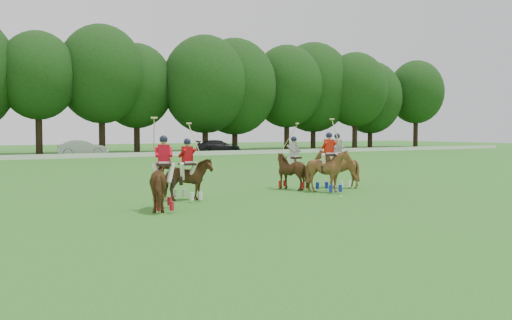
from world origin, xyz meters
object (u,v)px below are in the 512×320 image
car_right (219,146)px  polo_red_a (164,183)px  polo_red_b (187,179)px  polo_stripe_b (337,168)px  polo_stripe_a (294,170)px  polo_ball (341,197)px  polo_red_c (329,170)px  car_mid (83,148)px

car_right → polo_red_a: size_ratio=1.71×
polo_red_b → polo_stripe_b: 7.67m
car_right → polo_stripe_b: bearing=175.9°
polo_stripe_a → polo_stripe_b: polo_stripe_a is taller
polo_stripe_a → polo_ball: 3.58m
polo_red_b → polo_stripe_a: (5.56, 1.37, 0.02)m
polo_red_a → polo_red_b: size_ratio=1.05×
polo_red_a → polo_red_c: 7.99m
car_right → polo_stripe_a: 39.87m
car_mid → car_right: size_ratio=0.96×
polo_red_a → polo_stripe_a: polo_red_a is taller
polo_stripe_b → polo_ball: bearing=-126.0°
car_right → polo_red_c: (-14.19, -38.70, 0.18)m
polo_red_b → polo_red_c: 6.18m
polo_ball → car_mid: bearing=90.1°
polo_red_b → polo_stripe_b: size_ratio=1.16×
car_mid → polo_red_b: bearing=-179.7°
polo_red_a → polo_red_c: polo_red_c is taller
polo_red_b → polo_ball: 5.82m
polo_red_b → polo_red_c: polo_red_c is taller
polo_red_c → polo_ball: (-0.80, -1.81, -0.86)m
car_right → polo_red_a: bearing=166.1°
car_mid → polo_stripe_a: (0.25, -37.03, 0.04)m
polo_stripe_a → polo_stripe_b: (2.05, -0.40, 0.06)m
polo_red_a → polo_stripe_b: (9.26, 2.93, 0.01)m
car_mid → polo_stripe_a: 37.03m
car_mid → polo_ball: size_ratio=53.35×
car_right → polo_red_c: 41.22m
polo_red_a → polo_stripe_a: size_ratio=1.03×
car_mid → polo_red_c: 38.71m
polo_red_c → car_mid: bearing=91.3°
polo_red_c → polo_stripe_a: (-0.61, 1.68, -0.08)m
polo_red_c → polo_stripe_a: 1.79m
polo_red_b → car_right: bearing=62.1°
car_right → polo_red_c: bearing=174.6°
car_mid → polo_red_c: (0.86, -38.70, 0.12)m
car_mid → polo_red_a: (-6.96, -40.35, 0.08)m
polo_red_c → polo_stripe_a: polo_red_c is taller
polo_red_c → polo_stripe_b: size_ratio=1.24×
car_mid → polo_red_b: size_ratio=1.72×
polo_red_a → polo_stripe_b: polo_red_a is taller
polo_red_a → polo_red_c: size_ratio=0.97×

